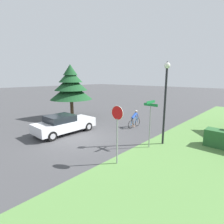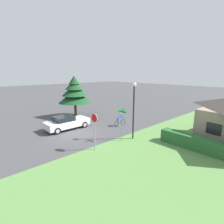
{
  "view_description": "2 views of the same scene",
  "coord_description": "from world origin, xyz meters",
  "views": [
    {
      "loc": [
        9.41,
        -6.91,
        4.19
      ],
      "look_at": [
        -0.1,
        3.51,
        1.37
      ],
      "focal_mm": 28.0,
      "sensor_mm": 36.0,
      "label": 1
    },
    {
      "loc": [
        14.33,
        -8.4,
        5.89
      ],
      "look_at": [
        0.25,
        4.61,
        1.49
      ],
      "focal_mm": 28.0,
      "sensor_mm": 36.0,
      "label": 2
    }
  ],
  "objects": [
    {
      "name": "ground_plane",
      "position": [
        0.0,
        0.0,
        0.0
      ],
      "size": [
        140.0,
        140.0,
        0.0
      ],
      "primitive_type": "plane",
      "color": "#424244"
    },
    {
      "name": "grass_verge_right",
      "position": [
        11.68,
        4.0,
        0.01
      ],
      "size": [
        16.0,
        36.0,
        0.01
      ],
      "primitive_type": "cube",
      "color": "#568442",
      "rests_on": "ground"
    },
    {
      "name": "sedan_left_lane",
      "position": [
        -1.86,
        0.06,
        0.72
      ],
      "size": [
        1.95,
        4.58,
        1.44
      ],
      "rotation": [
        0.0,
        0.0,
        1.57
      ],
      "color": "silver",
      "rests_on": "ground"
    },
    {
      "name": "cyclist",
      "position": [
        1.14,
        4.94,
        0.7
      ],
      "size": [
        0.44,
        1.73,
        1.45
      ],
      "rotation": [
        0.0,
        0.0,
        1.6
      ],
      "color": "black",
      "rests_on": "ground"
    },
    {
      "name": "stop_sign",
      "position": [
        4.22,
        -0.86,
        2.03
      ],
      "size": [
        0.68,
        0.07,
        2.89
      ],
      "rotation": [
        0.0,
        0.0,
        3.18
      ],
      "color": "gray",
      "rests_on": "ground"
    },
    {
      "name": "street_lamp",
      "position": [
        4.67,
        3.08,
        3.38
      ],
      "size": [
        0.36,
        0.36,
        5.11
      ],
      "color": "black",
      "rests_on": "ground"
    },
    {
      "name": "street_name_sign",
      "position": [
        4.32,
        2.0,
        1.96
      ],
      "size": [
        0.9,
        0.9,
        2.85
      ],
      "color": "gray",
      "rests_on": "ground"
    },
    {
      "name": "conifer_tall_near",
      "position": [
        -5.78,
        3.51,
        3.3
      ],
      "size": [
        4.24,
        4.24,
        5.45
      ],
      "color": "#4C3823",
      "rests_on": "ground"
    }
  ]
}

